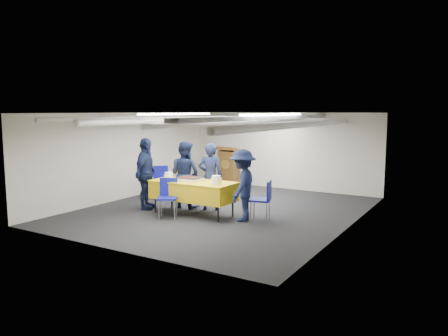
# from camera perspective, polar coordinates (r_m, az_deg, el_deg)

# --- Properties ---
(ground) EXTENTS (7.00, 7.00, 0.00)m
(ground) POSITION_cam_1_polar(r_m,az_deg,el_deg) (10.43, -0.25, -5.54)
(ground) COLOR black
(ground) RESTS_ON ground
(room_shell) EXTENTS (6.00, 7.00, 2.30)m
(room_shell) POSITION_cam_1_polar(r_m,az_deg,el_deg) (10.48, 1.34, 4.54)
(room_shell) COLOR beige
(room_shell) RESTS_ON ground
(serving_table) EXTENTS (1.95, 0.86, 0.77)m
(serving_table) POSITION_cam_1_polar(r_m,az_deg,el_deg) (9.93, -4.04, -2.93)
(serving_table) COLOR black
(serving_table) RESTS_ON ground
(sheet_cake) EXTENTS (0.52, 0.41, 0.09)m
(sheet_cake) POSITION_cam_1_polar(r_m,az_deg,el_deg) (9.95, -4.45, -1.42)
(sheet_cake) COLOR white
(sheet_cake) RESTS_ON serving_table
(plate_stack_left) EXTENTS (0.21, 0.21, 0.16)m
(plate_stack_left) POSITION_cam_1_polar(r_m,az_deg,el_deg) (10.23, -7.26, -1.04)
(plate_stack_left) COLOR white
(plate_stack_left) RESTS_ON serving_table
(plate_stack_right) EXTENTS (0.23, 0.23, 0.18)m
(plate_stack_right) POSITION_cam_1_polar(r_m,az_deg,el_deg) (9.48, -1.02, -1.59)
(plate_stack_right) COLOR white
(plate_stack_right) RESTS_ON serving_table
(podium) EXTENTS (0.62, 0.53, 1.25)m
(podium) POSITION_cam_1_polar(r_m,az_deg,el_deg) (13.70, 0.63, 0.21)
(podium) COLOR brown
(podium) RESTS_ON ground
(chair_near) EXTENTS (0.57, 0.57, 0.87)m
(chair_near) POSITION_cam_1_polar(r_m,az_deg,el_deg) (9.74, -7.31, -3.34)
(chair_near) COLOR gray
(chair_near) RESTS_ON ground
(chair_right) EXTENTS (0.52, 0.52, 0.87)m
(chair_right) POSITION_cam_1_polar(r_m,az_deg,el_deg) (9.40, 5.27, -3.70)
(chair_right) COLOR gray
(chair_right) RESTS_ON ground
(chair_left) EXTENTS (0.59, 0.59, 0.87)m
(chair_left) POSITION_cam_1_polar(r_m,az_deg,el_deg) (11.93, -8.20, -1.36)
(chair_left) COLOR gray
(chair_left) RESTS_ON ground
(sailor_a) EXTENTS (0.69, 0.59, 1.60)m
(sailor_a) POSITION_cam_1_polar(r_m,az_deg,el_deg) (10.33, -1.79, -1.14)
(sailor_a) COLOR black
(sailor_a) RESTS_ON ground
(sailor_b) EXTENTS (0.81, 0.64, 1.62)m
(sailor_b) POSITION_cam_1_polar(r_m,az_deg,el_deg) (10.64, -5.13, -0.87)
(sailor_b) COLOR black
(sailor_b) RESTS_ON ground
(sailor_c) EXTENTS (0.73, 1.09, 1.71)m
(sailor_c) POSITION_cam_1_polar(r_m,az_deg,el_deg) (10.59, -10.20, -0.74)
(sailor_c) COLOR black
(sailor_c) RESTS_ON ground
(sailor_d) EXTENTS (0.77, 1.10, 1.55)m
(sailor_d) POSITION_cam_1_polar(r_m,az_deg,el_deg) (9.31, 2.45, -2.27)
(sailor_d) COLOR black
(sailor_d) RESTS_ON ground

